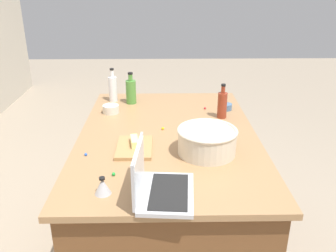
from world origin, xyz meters
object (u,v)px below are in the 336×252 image
object	(u,v)px
bottle_vinegar	(113,88)
cutting_board	(134,147)
laptop	(157,185)
mixing_bowl_large	(207,141)
bottle_soy	(222,104)
ramekin_medium	(111,109)
kitchen_timer	(103,186)
ramekin_small	(226,107)
butter_stick_left	(134,141)
bottle_olive	(131,91)

from	to	relation	value
bottle_vinegar	cutting_board	distance (m)	0.80
laptop	mixing_bowl_large	world-z (taller)	laptop
bottle_soy	ramekin_medium	size ratio (longest dim) A/B	2.08
bottle_soy	mixing_bowl_large	bearing A→B (deg)	162.67
ramekin_medium	mixing_bowl_large	bearing A→B (deg)	-136.16
laptop	mixing_bowl_large	size ratio (longest dim) A/B	1.07
laptop	bottle_vinegar	bearing A→B (deg)	15.19
bottle_soy	kitchen_timer	world-z (taller)	bottle_soy
ramekin_small	ramekin_medium	world-z (taller)	ramekin_medium
butter_stick_left	ramekin_medium	bearing A→B (deg)	20.17
bottle_olive	cutting_board	size ratio (longest dim) A/B	0.84
laptop	mixing_bowl_large	bearing A→B (deg)	-33.27
bottle_vinegar	bottle_soy	size ratio (longest dim) A/B	1.08
bottle_soy	ramekin_small	world-z (taller)	bottle_soy
bottle_olive	kitchen_timer	xyz separation A→B (m)	(-1.13, 0.03, -0.05)
cutting_board	butter_stick_left	world-z (taller)	butter_stick_left
laptop	bottle_olive	world-z (taller)	bottle_olive
bottle_soy	laptop	bearing A→B (deg)	155.23
bottle_olive	cutting_board	world-z (taller)	bottle_olive
ramekin_medium	kitchen_timer	world-z (taller)	kitchen_timer
cutting_board	ramekin_small	size ratio (longest dim) A/B	3.24
bottle_soy	butter_stick_left	xyz separation A→B (m)	(-0.42, 0.52, -0.05)
mixing_bowl_large	kitchen_timer	size ratio (longest dim) A/B	3.95
laptop	ramekin_medium	distance (m)	1.01
cutting_board	kitchen_timer	size ratio (longest dim) A/B	3.40
laptop	bottle_soy	world-z (taller)	bottle_soy
butter_stick_left	bottle_olive	bearing A→B (deg)	5.63
butter_stick_left	ramekin_medium	xyz separation A→B (m)	(0.51, 0.19, -0.01)
butter_stick_left	ramekin_small	world-z (taller)	butter_stick_left
butter_stick_left	kitchen_timer	bearing A→B (deg)	166.52
mixing_bowl_large	bottle_olive	size ratio (longest dim) A/B	1.38
ramekin_small	ramekin_medium	bearing A→B (deg)	93.61
bottle_vinegar	bottle_soy	world-z (taller)	bottle_vinegar
bottle_olive	mixing_bowl_large	bearing A→B (deg)	-150.39
bottle_vinegar	bottle_olive	xyz separation A→B (m)	(-0.05, -0.13, -0.01)
laptop	kitchen_timer	size ratio (longest dim) A/B	4.23
mixing_bowl_large	ramekin_medium	distance (m)	0.81
ramekin_small	ramekin_medium	distance (m)	0.76
bottle_soy	ramekin_small	size ratio (longest dim) A/B	2.71
mixing_bowl_large	kitchen_timer	xyz separation A→B (m)	(-0.36, 0.47, -0.03)
mixing_bowl_large	cutting_board	size ratio (longest dim) A/B	1.16
bottle_olive	butter_stick_left	world-z (taller)	bottle_olive
bottle_soy	cutting_board	xyz separation A→B (m)	(-0.44, 0.52, -0.08)
mixing_bowl_large	bottle_vinegar	xyz separation A→B (m)	(0.82, 0.57, 0.03)
bottle_olive	ramekin_small	world-z (taller)	bottle_olive
bottle_vinegar	bottle_soy	bearing A→B (deg)	-114.74
bottle_vinegar	cutting_board	xyz separation A→B (m)	(-0.77, -0.20, -0.09)
bottle_olive	cutting_board	bearing A→B (deg)	-174.52
bottle_vinegar	kitchen_timer	world-z (taller)	bottle_vinegar
kitchen_timer	mixing_bowl_large	bearing A→B (deg)	-52.73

